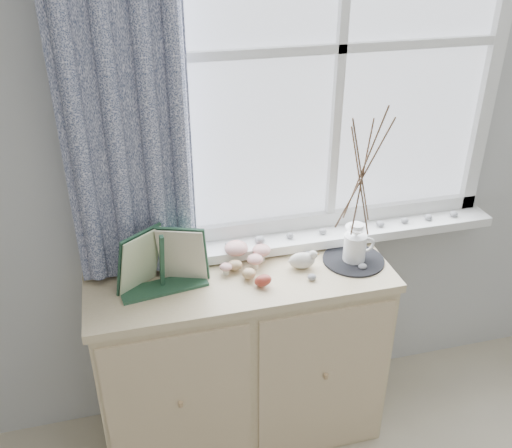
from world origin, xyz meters
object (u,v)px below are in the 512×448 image
object	(u,v)px
sideboard	(242,358)
twig_pitcher	(362,172)
toadstool_cluster	(245,253)
botanical_book	(162,263)

from	to	relation	value
sideboard	twig_pitcher	bearing A→B (deg)	-1.01
sideboard	toadstool_cluster	distance (m)	0.48
botanical_book	twig_pitcher	world-z (taller)	twig_pitcher
twig_pitcher	botanical_book	bearing A→B (deg)	-174.76
toadstool_cluster	botanical_book	bearing A→B (deg)	-159.98
sideboard	toadstool_cluster	world-z (taller)	toadstool_cluster
botanical_book	toadstool_cluster	size ratio (longest dim) A/B	1.70
botanical_book	toadstool_cluster	world-z (taller)	botanical_book
sideboard	botanical_book	distance (m)	0.63
botanical_book	toadstool_cluster	bearing A→B (deg)	11.74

